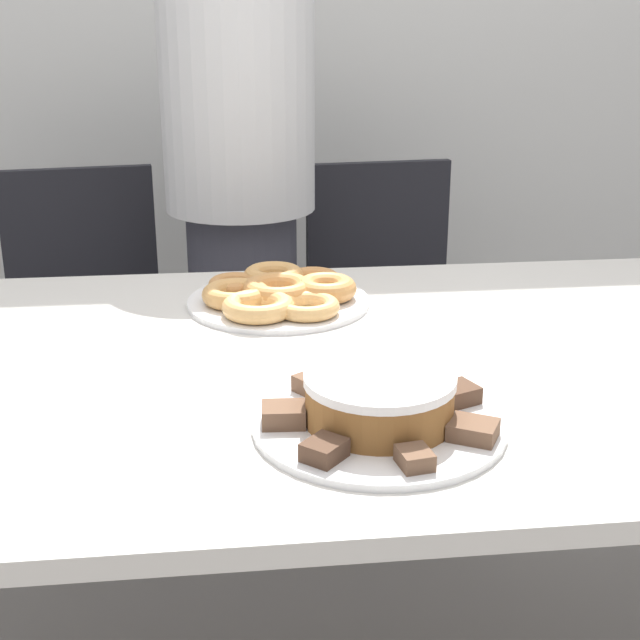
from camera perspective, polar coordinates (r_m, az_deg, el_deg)
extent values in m
cube|color=silver|center=(2.90, -3.56, 19.77)|extent=(8.00, 0.05, 2.60)
cube|color=silver|center=(1.41, 0.57, -3.03)|extent=(1.92, 1.01, 0.03)
cylinder|color=#383842|center=(2.33, -4.78, -2.68)|extent=(0.27, 0.27, 0.81)
cylinder|color=silver|center=(2.17, -5.34, 15.49)|extent=(0.36, 0.36, 0.64)
cylinder|color=black|center=(2.52, -13.71, -11.55)|extent=(0.44, 0.44, 0.01)
cylinder|color=#262626|center=(2.42, -14.12, -7.19)|extent=(0.06, 0.06, 0.41)
cube|color=black|center=(2.33, -14.57, -2.19)|extent=(0.49, 0.49, 0.04)
cube|color=black|center=(2.46, -15.07, 4.54)|extent=(0.40, 0.08, 0.42)
cylinder|color=black|center=(2.54, 4.61, -10.78)|extent=(0.44, 0.44, 0.01)
cylinder|color=#262626|center=(2.44, 4.74, -6.42)|extent=(0.06, 0.06, 0.41)
cube|color=black|center=(2.35, 4.90, -1.43)|extent=(0.48, 0.48, 0.04)
cube|color=black|center=(2.47, 3.71, 5.24)|extent=(0.40, 0.07, 0.42)
cylinder|color=white|center=(1.18, 3.78, -6.71)|extent=(0.33, 0.33, 0.01)
cylinder|color=white|center=(1.65, -2.67, 1.18)|extent=(0.34, 0.34, 0.01)
cylinder|color=brown|center=(1.16, 3.81, -5.29)|extent=(0.19, 0.19, 0.05)
cylinder|color=white|center=(1.15, 3.85, -3.80)|extent=(0.20, 0.20, 0.01)
cube|color=brown|center=(1.16, -2.35, -6.08)|extent=(0.06, 0.05, 0.03)
cube|color=#513828|center=(1.08, 0.28, -8.32)|extent=(0.06, 0.07, 0.02)
cube|color=brown|center=(1.07, 6.08, -8.78)|extent=(0.04, 0.05, 0.02)
cube|color=brown|center=(1.14, 9.77, -6.95)|extent=(0.08, 0.07, 0.02)
cube|color=#513828|center=(1.24, 8.68, -4.70)|extent=(0.07, 0.07, 0.02)
cube|color=brown|center=(1.28, 4.37, -3.67)|extent=(0.06, 0.07, 0.02)
cube|color=brown|center=(1.25, -0.28, -4.15)|extent=(0.07, 0.07, 0.02)
torus|color=#D18E4C|center=(1.64, -2.69, 1.97)|extent=(0.13, 0.13, 0.04)
torus|color=#E5AD66|center=(1.56, -3.98, 0.86)|extent=(0.13, 0.13, 0.03)
torus|color=#E5AD66|center=(1.57, -0.85, 0.88)|extent=(0.12, 0.12, 0.03)
torus|color=#D18E4C|center=(1.65, 0.38, 2.04)|extent=(0.11, 0.11, 0.04)
torus|color=#C68447|center=(1.72, -0.45, 2.61)|extent=(0.10, 0.10, 0.03)
torus|color=tan|center=(1.73, -2.99, 2.84)|extent=(0.12, 0.12, 0.04)
torus|color=#C68447|center=(1.70, -5.49, 2.26)|extent=(0.10, 0.10, 0.03)
torus|color=tan|center=(1.63, -5.39, 1.65)|extent=(0.12, 0.12, 0.03)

